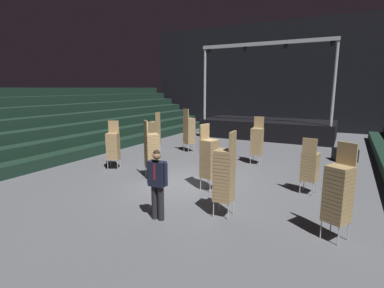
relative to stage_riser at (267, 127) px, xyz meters
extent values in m
cube|color=#515459|center=(0.00, -10.49, -0.68)|extent=(22.00, 30.00, 0.10)
cube|color=black|center=(0.00, 4.51, 3.37)|extent=(22.00, 0.30, 8.00)
cube|color=black|center=(-6.12, -9.49, -0.41)|extent=(0.75, 24.00, 0.45)
cube|color=black|center=(-6.88, -9.49, 0.04)|extent=(0.75, 24.00, 0.45)
cube|color=black|center=(-7.62, -9.49, 0.49)|extent=(0.75, 24.00, 0.45)
cube|color=black|center=(-8.38, -9.49, 0.94)|extent=(0.75, 24.00, 0.45)
cube|color=black|center=(-9.12, -9.49, 1.39)|extent=(0.75, 24.00, 0.45)
cube|color=black|center=(-9.88, -9.49, 1.84)|extent=(0.75, 24.00, 0.45)
cube|color=black|center=(-10.62, -9.49, 2.29)|extent=(0.75, 24.00, 0.45)
cube|color=black|center=(0.00, 0.03, -0.07)|extent=(7.99, 3.59, 1.12)
cylinder|color=#9EA0A8|center=(-3.75, -1.52, 2.73)|extent=(0.16, 0.16, 4.48)
cylinder|color=#9EA0A8|center=(3.75, -1.52, 2.73)|extent=(0.16, 0.16, 4.48)
cube|color=#9EA0A8|center=(0.00, -1.52, 4.97)|extent=(7.69, 0.20, 0.20)
cylinder|color=black|center=(-3.50, -1.52, 4.75)|extent=(0.18, 0.18, 0.22)
cylinder|color=black|center=(-1.17, -1.52, 4.75)|extent=(0.18, 0.18, 0.22)
cylinder|color=black|center=(1.17, -1.52, 4.75)|extent=(0.18, 0.18, 0.22)
cylinder|color=black|center=(3.50, -1.52, 4.75)|extent=(0.18, 0.18, 0.22)
cylinder|color=black|center=(0.75, -13.33, -0.21)|extent=(0.15, 0.15, 0.85)
cylinder|color=black|center=(0.57, -13.34, -0.21)|extent=(0.15, 0.15, 0.85)
cube|color=silver|center=(0.66, -13.40, 0.51)|extent=(0.18, 0.10, 0.60)
cube|color=black|center=(0.66, -13.34, 0.51)|extent=(0.40, 0.24, 0.60)
cube|color=maroon|center=(0.66, -13.45, 0.59)|extent=(0.06, 0.01, 0.38)
cylinder|color=black|center=(0.89, -13.33, 0.53)|extent=(0.10, 0.10, 0.55)
cylinder|color=black|center=(0.42, -13.34, 0.53)|extent=(0.10, 0.10, 0.55)
sphere|color=#936B4C|center=(0.66, -13.34, 0.95)|extent=(0.20, 0.20, 0.20)
sphere|color=black|center=(0.66, -13.34, 1.01)|extent=(0.16, 0.16, 0.16)
cylinder|color=#B2B5BA|center=(1.46, -7.18, -0.43)|extent=(0.02, 0.02, 0.40)
cylinder|color=#B2B5BA|center=(1.08, -7.17, -0.43)|extent=(0.02, 0.02, 0.40)
cylinder|color=#B2B5BA|center=(1.46, -6.80, -0.43)|extent=(0.02, 0.02, 0.40)
cylinder|color=#B2B5BA|center=(1.08, -6.79, -0.43)|extent=(0.02, 0.02, 0.40)
cube|color=#A38456|center=(1.27, -6.98, -0.19)|extent=(0.44, 0.44, 0.08)
cube|color=#A38456|center=(1.27, -6.98, -0.10)|extent=(0.44, 0.44, 0.08)
cube|color=#A38456|center=(1.27, -6.98, -0.02)|extent=(0.44, 0.44, 0.08)
cube|color=#A38456|center=(1.27, -6.98, 0.07)|extent=(0.44, 0.44, 0.08)
cube|color=#A38456|center=(1.27, -6.98, 0.15)|extent=(0.44, 0.44, 0.08)
cube|color=#A38456|center=(1.27, -6.98, 0.24)|extent=(0.44, 0.44, 0.08)
cube|color=#A38456|center=(1.27, -6.98, 0.32)|extent=(0.44, 0.44, 0.08)
cube|color=#A38456|center=(1.27, -6.98, 0.41)|extent=(0.44, 0.44, 0.08)
cube|color=#A38456|center=(1.27, -6.98, 0.49)|extent=(0.44, 0.44, 0.08)
cube|color=#A38456|center=(1.27, -6.98, 0.58)|extent=(0.44, 0.44, 0.08)
cube|color=#A38456|center=(1.27, -6.98, 0.66)|extent=(0.44, 0.44, 0.08)
cube|color=#A38456|center=(1.27, -6.98, 0.75)|extent=(0.44, 0.44, 0.08)
cube|color=#A38456|center=(1.27, -6.98, 0.83)|extent=(0.44, 0.44, 0.08)
cube|color=#A38456|center=(1.27, -6.79, 1.10)|extent=(0.41, 0.05, 0.46)
cylinder|color=#B2B5BA|center=(4.55, -12.66, -0.43)|extent=(0.02, 0.02, 0.40)
cylinder|color=#B2B5BA|center=(4.21, -12.49, -0.43)|extent=(0.02, 0.02, 0.40)
cylinder|color=#B2B5BA|center=(4.73, -12.32, -0.43)|extent=(0.02, 0.02, 0.40)
cylinder|color=#B2B5BA|center=(4.39, -12.15, -0.43)|extent=(0.02, 0.02, 0.40)
cube|color=#A38456|center=(4.47, -12.40, -0.19)|extent=(0.59, 0.59, 0.08)
cube|color=#A38456|center=(4.47, -12.40, -0.10)|extent=(0.59, 0.59, 0.08)
cube|color=#A38456|center=(4.47, -12.40, -0.02)|extent=(0.59, 0.59, 0.08)
cube|color=#A38456|center=(4.47, -12.40, 0.07)|extent=(0.59, 0.59, 0.08)
cube|color=#A38456|center=(4.47, -12.40, 0.15)|extent=(0.59, 0.59, 0.08)
cube|color=#A38456|center=(4.47, -12.40, 0.24)|extent=(0.59, 0.59, 0.08)
cube|color=#A38456|center=(4.47, -12.40, 0.32)|extent=(0.59, 0.59, 0.08)
cube|color=#A38456|center=(4.47, -12.40, 0.41)|extent=(0.59, 0.59, 0.08)
cube|color=#A38456|center=(4.47, -12.40, 0.49)|extent=(0.59, 0.59, 0.08)
cube|color=#A38456|center=(4.47, -12.40, 0.58)|extent=(0.59, 0.59, 0.08)
cube|color=#A38456|center=(4.47, -12.40, 0.66)|extent=(0.59, 0.59, 0.08)
cube|color=#A38456|center=(4.47, -12.40, 0.75)|extent=(0.59, 0.59, 0.08)
cube|color=#A38456|center=(4.47, -12.40, 0.83)|extent=(0.59, 0.59, 0.08)
cube|color=#A38456|center=(4.47, -12.40, 0.92)|extent=(0.59, 0.59, 0.08)
cube|color=#A38456|center=(4.56, -12.23, 1.19)|extent=(0.38, 0.23, 0.46)
cylinder|color=#B2B5BA|center=(3.49, -9.50, -0.43)|extent=(0.02, 0.02, 0.40)
cylinder|color=#B2B5BA|center=(3.86, -9.56, -0.43)|extent=(0.02, 0.02, 0.40)
cylinder|color=#B2B5BA|center=(3.43, -9.88, -0.43)|extent=(0.02, 0.02, 0.40)
cylinder|color=#B2B5BA|center=(3.80, -9.94, -0.43)|extent=(0.02, 0.02, 0.40)
cube|color=#A38456|center=(3.65, -9.72, -0.19)|extent=(0.51, 0.51, 0.08)
cube|color=#A38456|center=(3.65, -9.72, -0.10)|extent=(0.51, 0.51, 0.08)
cube|color=#A38456|center=(3.65, -9.72, -0.02)|extent=(0.51, 0.51, 0.08)
cube|color=#A38456|center=(3.65, -9.72, 0.07)|extent=(0.51, 0.51, 0.08)
cube|color=#A38456|center=(3.65, -9.72, 0.15)|extent=(0.51, 0.51, 0.08)
cube|color=#A38456|center=(3.65, -9.72, 0.24)|extent=(0.51, 0.51, 0.08)
cube|color=#A38456|center=(3.65, -9.72, 0.32)|extent=(0.51, 0.51, 0.08)
cube|color=#A38456|center=(3.65, -9.72, 0.41)|extent=(0.51, 0.51, 0.08)
cube|color=#A38456|center=(3.65, -9.72, 0.49)|extent=(0.51, 0.51, 0.08)
cube|color=#A38456|center=(3.65, -9.72, 0.58)|extent=(0.51, 0.51, 0.08)
cube|color=#A38456|center=(3.61, -9.91, 0.85)|extent=(0.41, 0.12, 0.46)
cylinder|color=#B2B5BA|center=(-2.46, -5.91, -0.43)|extent=(0.02, 0.02, 0.40)
cylinder|color=#B2B5BA|center=(-2.11, -6.08, -0.43)|extent=(0.02, 0.02, 0.40)
cylinder|color=#B2B5BA|center=(-2.62, -6.26, -0.43)|extent=(0.02, 0.02, 0.40)
cylinder|color=#B2B5BA|center=(-2.28, -6.42, -0.43)|extent=(0.02, 0.02, 0.40)
cube|color=#A38456|center=(-2.37, -6.17, -0.19)|extent=(0.59, 0.59, 0.08)
cube|color=#A38456|center=(-2.37, -6.17, -0.10)|extent=(0.59, 0.59, 0.08)
cube|color=#A38456|center=(-2.37, -6.17, -0.02)|extent=(0.59, 0.59, 0.08)
cube|color=#A38456|center=(-2.37, -6.17, 0.07)|extent=(0.59, 0.59, 0.08)
cube|color=#A38456|center=(-2.37, -6.17, 0.15)|extent=(0.59, 0.59, 0.08)
cube|color=#A38456|center=(-2.37, -6.17, 0.24)|extent=(0.59, 0.59, 0.08)
cube|color=#A38456|center=(-2.37, -6.17, 0.32)|extent=(0.59, 0.59, 0.08)
cube|color=#A38456|center=(-2.37, -6.17, 0.41)|extent=(0.59, 0.59, 0.08)
cube|color=#A38456|center=(-2.37, -6.17, 0.49)|extent=(0.59, 0.59, 0.08)
cube|color=#A38456|center=(-2.37, -6.17, 0.58)|extent=(0.59, 0.59, 0.08)
cube|color=#A38456|center=(-2.37, -6.17, 0.66)|extent=(0.59, 0.59, 0.08)
cube|color=#A38456|center=(-2.37, -6.17, 0.75)|extent=(0.59, 0.59, 0.08)
cube|color=#A38456|center=(-2.37, -6.17, 0.83)|extent=(0.59, 0.59, 0.08)
cube|color=#A38456|center=(-2.37, -6.17, 0.92)|extent=(0.59, 0.59, 0.08)
cube|color=#A38456|center=(-2.37, -6.17, 1.00)|extent=(0.59, 0.59, 0.08)
cube|color=#A38456|center=(-2.45, -6.34, 1.27)|extent=(0.39, 0.22, 0.46)
cylinder|color=#B2B5BA|center=(1.79, -12.60, -0.43)|extent=(0.02, 0.02, 0.40)
cylinder|color=#B2B5BA|center=(1.78, -12.22, -0.43)|extent=(0.02, 0.02, 0.40)
cylinder|color=#B2B5BA|center=(2.17, -12.59, -0.43)|extent=(0.02, 0.02, 0.40)
cylinder|color=#B2B5BA|center=(2.16, -12.21, -0.43)|extent=(0.02, 0.02, 0.40)
cube|color=#A38456|center=(1.98, -12.41, -0.19)|extent=(0.45, 0.45, 0.08)
cube|color=#A38456|center=(1.98, -12.41, -0.10)|extent=(0.45, 0.45, 0.08)
cube|color=#A38456|center=(1.98, -12.41, -0.02)|extent=(0.45, 0.45, 0.08)
cube|color=#A38456|center=(1.98, -12.41, 0.07)|extent=(0.45, 0.45, 0.08)
cube|color=#A38456|center=(1.98, -12.41, 0.15)|extent=(0.45, 0.45, 0.08)
cube|color=#A38456|center=(1.98, -12.41, 0.24)|extent=(0.45, 0.45, 0.08)
cube|color=#A38456|center=(1.98, -12.41, 0.32)|extent=(0.45, 0.45, 0.08)
cube|color=#A38456|center=(1.98, -12.41, 0.41)|extent=(0.45, 0.45, 0.08)
cube|color=#A38456|center=(1.98, -12.41, 0.49)|extent=(0.45, 0.45, 0.08)
cube|color=#A38456|center=(1.98, -12.41, 0.58)|extent=(0.45, 0.45, 0.08)
cube|color=#A38456|center=(1.98, -12.41, 0.66)|extent=(0.45, 0.45, 0.08)
cube|color=#A38456|center=(1.98, -12.41, 0.75)|extent=(0.45, 0.45, 0.08)
cube|color=#A38456|center=(1.98, -12.41, 0.83)|extent=(0.45, 0.45, 0.08)
cube|color=#A38456|center=(1.98, -12.41, 0.92)|extent=(0.45, 0.45, 0.08)
cube|color=#A38456|center=(1.98, -12.41, 1.00)|extent=(0.45, 0.45, 0.08)
cube|color=#A38456|center=(2.17, -12.40, 1.27)|extent=(0.06, 0.41, 0.46)
cylinder|color=#B2B5BA|center=(-1.41, -10.43, -0.43)|extent=(0.02, 0.02, 0.40)
cylinder|color=#B2B5BA|center=(-1.11, -10.66, -0.43)|extent=(0.02, 0.02, 0.40)
cylinder|color=#B2B5BA|center=(-1.65, -10.73, -0.43)|extent=(0.02, 0.02, 0.40)
cylinder|color=#B2B5BA|center=(-1.34, -10.97, -0.43)|extent=(0.02, 0.02, 0.40)
cube|color=#A38456|center=(-1.38, -10.70, -0.19)|extent=(0.62, 0.62, 0.08)
cube|color=#A38456|center=(-1.38, -10.70, -0.10)|extent=(0.62, 0.62, 0.08)
cube|color=#A38456|center=(-1.38, -10.70, -0.02)|extent=(0.62, 0.62, 0.08)
cube|color=#A38456|center=(-1.38, -10.70, 0.07)|extent=(0.62, 0.62, 0.08)
cube|color=#A38456|center=(-1.38, -10.70, 0.15)|extent=(0.62, 0.62, 0.08)
cube|color=#A38456|center=(-1.38, -10.70, 0.24)|extent=(0.62, 0.62, 0.08)
cube|color=#A38456|center=(-1.38, -10.70, 0.32)|extent=(0.62, 0.62, 0.08)
cube|color=#A38456|center=(-1.38, -10.70, 0.41)|extent=(0.62, 0.62, 0.08)
cube|color=#A38456|center=(-1.38, -10.70, 0.49)|extent=(0.62, 0.62, 0.08)
cube|color=#A38456|center=(-1.38, -10.70, 0.58)|extent=(0.62, 0.62, 0.08)
cube|color=#A38456|center=(-1.38, -10.70, 0.66)|extent=(0.62, 0.62, 0.08)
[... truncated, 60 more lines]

